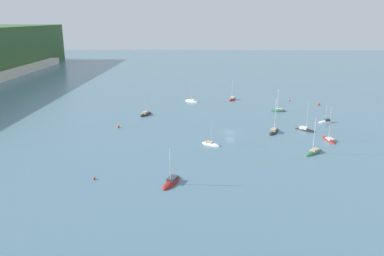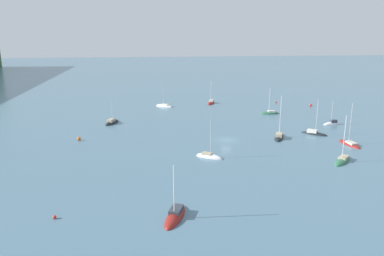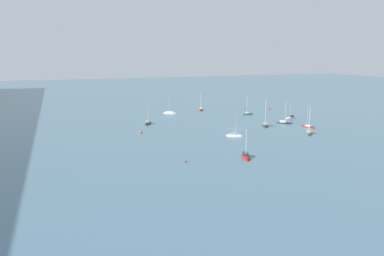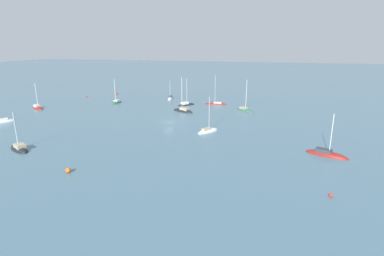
% 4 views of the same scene
% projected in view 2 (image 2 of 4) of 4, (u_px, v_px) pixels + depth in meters
% --- Properties ---
extents(ground_plane, '(600.00, 600.00, 0.00)m').
position_uv_depth(ground_plane, '(226.00, 140.00, 91.50)').
color(ground_plane, slate).
extents(sailboat_0, '(6.91, 4.82, 8.49)m').
position_uv_depth(sailboat_0, '(112.00, 123.00, 107.79)').
color(sailboat_0, black).
rests_on(sailboat_0, ground_plane).
extents(sailboat_1, '(2.35, 6.13, 9.27)m').
position_uv_depth(sailboat_1, '(270.00, 114.00, 120.15)').
color(sailboat_1, '#2D6647').
rests_on(sailboat_1, ground_plane).
extents(sailboat_2, '(4.89, 5.93, 9.24)m').
position_uv_depth(sailboat_2, '(209.00, 157.00, 78.83)').
color(sailboat_2, silver).
rests_on(sailboat_2, ground_plane).
extents(sailboat_3, '(2.54, 5.61, 7.75)m').
position_uv_depth(sailboat_3, '(332.00, 124.00, 106.60)').
color(sailboat_3, silver).
rests_on(sailboat_3, ground_plane).
extents(sailboat_4, '(5.50, 6.46, 9.50)m').
position_uv_depth(sailboat_4, '(164.00, 107.00, 131.31)').
color(sailboat_4, silver).
rests_on(sailboat_4, ground_plane).
extents(sailboat_5, '(6.92, 6.95, 10.43)m').
position_uv_depth(sailboat_5, '(342.00, 161.00, 76.50)').
color(sailboat_5, '#2D6647').
rests_on(sailboat_5, ground_plane).
extents(sailboat_6, '(7.78, 2.99, 10.53)m').
position_uv_depth(sailboat_6, '(350.00, 144.00, 87.78)').
color(sailboat_6, maroon).
rests_on(sailboat_6, ground_plane).
extents(sailboat_7, '(7.96, 5.24, 11.44)m').
position_uv_depth(sailboat_7, '(279.00, 137.00, 93.24)').
color(sailboat_7, black).
rests_on(sailboat_7, ground_plane).
extents(sailboat_8, '(6.36, 4.45, 9.17)m').
position_uv_depth(sailboat_8, '(211.00, 103.00, 137.14)').
color(sailboat_8, maroon).
rests_on(sailboat_8, ground_plane).
extents(sailboat_9, '(8.01, 4.76, 8.94)m').
position_uv_depth(sailboat_9, '(175.00, 216.00, 53.66)').
color(sailboat_9, maroon).
rests_on(sailboat_9, ground_plane).
extents(sailboat_10, '(5.86, 6.59, 9.71)m').
position_uv_depth(sailboat_10, '(314.00, 134.00, 96.57)').
color(sailboat_10, black).
rests_on(sailboat_10, ground_plane).
extents(mooring_buoy_0, '(0.86, 0.86, 0.86)m').
position_uv_depth(mooring_buoy_0, '(311.00, 105.00, 132.21)').
color(mooring_buoy_0, red).
rests_on(mooring_buoy_0, ground_plane).
extents(mooring_buoy_1, '(0.54, 0.54, 0.54)m').
position_uv_depth(mooring_buoy_1, '(54.00, 217.00, 53.15)').
color(mooring_buoy_1, red).
rests_on(mooring_buoy_1, ground_plane).
extents(mooring_buoy_2, '(0.61, 0.61, 0.61)m').
position_uv_depth(mooring_buoy_2, '(276.00, 102.00, 138.40)').
color(mooring_buoy_2, red).
rests_on(mooring_buoy_2, ground_plane).
extents(mooring_buoy_3, '(0.87, 0.87, 0.87)m').
position_uv_depth(mooring_buoy_3, '(79.00, 139.00, 91.07)').
color(mooring_buoy_3, orange).
rests_on(mooring_buoy_3, ground_plane).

